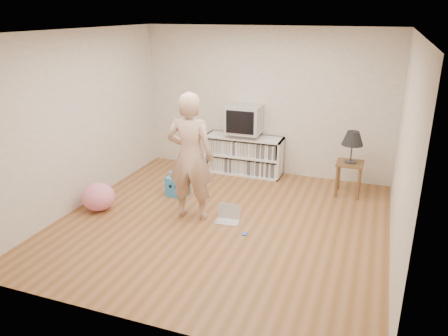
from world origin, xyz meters
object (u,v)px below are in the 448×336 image
media_unit (244,155)px  laptop (228,216)px  table_lamp (353,139)px  person (190,157)px  crt_tv (244,119)px  plush_pink (98,197)px  side_table (349,170)px  dvd_deck (244,135)px  plush_blue (178,186)px

media_unit → laptop: media_unit is taller
laptop → table_lamp: bearing=41.0°
media_unit → person: (-0.16, -1.99, 0.57)m
crt_tv → plush_pink: (-1.57, -2.25, -0.81)m
side_table → plush_pink: side_table is taller
person → laptop: size_ratio=5.15×
media_unit → side_table: size_ratio=2.55×
plush_pink → person: bearing=11.1°
dvd_deck → side_table: size_ratio=0.82×
media_unit → crt_tv: (-0.00, -0.02, 0.67)m
dvd_deck → person: (-0.16, -1.98, 0.18)m
table_lamp → laptop: (-1.52, -1.56, -0.88)m
media_unit → plush_blue: media_unit is taller
media_unit → dvd_deck: dvd_deck is taller
dvd_deck → person: 1.99m
side_table → person: 2.66m
crt_tv → table_lamp: 1.93m
dvd_deck → table_lamp: size_ratio=0.87×
table_lamp → laptop: 2.34m
crt_tv → table_lamp: bearing=-10.9°
dvd_deck → side_table: 1.96m
side_table → crt_tv: bearing=169.1°
crt_tv → plush_pink: crt_tv is taller
media_unit → dvd_deck: (-0.00, -0.02, 0.39)m
side_table → plush_blue: bearing=-159.4°
plush_pink → table_lamp: bearing=28.5°
side_table → person: person is taller
media_unit → person: person is taller
dvd_deck → person: bearing=-94.7°
table_lamp → plush_pink: table_lamp is taller
laptop → plush_blue: 1.22m
media_unit → person: bearing=-94.7°
dvd_deck → crt_tv: bearing=-90.0°
dvd_deck → plush_blue: 1.62m
crt_tv → laptop: (0.38, -1.92, -0.96)m
side_table → plush_blue: side_table is taller
plush_blue → plush_pink: 1.26m
dvd_deck → table_lamp: (1.90, -0.37, 0.21)m
person → plush_blue: bearing=-56.0°
side_table → table_lamp: size_ratio=1.07×
side_table → dvd_deck: bearing=169.0°
person → plush_blue: person is taller
dvd_deck → laptop: (0.38, -1.93, -0.67)m
plush_blue → media_unit: bearing=67.2°
plush_pink → crt_tv: bearing=55.1°
table_lamp → plush_pink: (-3.47, -1.89, -0.73)m
media_unit → person: size_ratio=0.76×
person → plush_pink: (-1.41, -0.28, -0.71)m
person → plush_pink: size_ratio=3.74×
side_table → plush_pink: 3.95m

